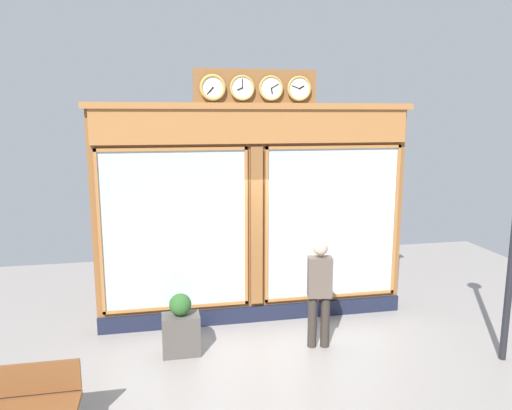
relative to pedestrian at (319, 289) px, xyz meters
The scene contains 5 objects.
shop_facade 1.75m from the pedestrian, 58.33° to the right, with size 5.42×0.42×4.27m.
pedestrian is the anchor object (origin of this frame).
planter_box 2.20m from the pedestrian, ahead, with size 0.56×0.36×0.62m, color #4C4742.
planter_shrub 2.11m from the pedestrian, ahead, with size 0.33×0.33×0.33m, color #285623.
street_bench 4.28m from the pedestrian, 21.05° to the left, with size 1.40×0.40×0.87m.
Camera 1 is at (1.55, 7.79, 3.53)m, focal length 33.86 mm.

